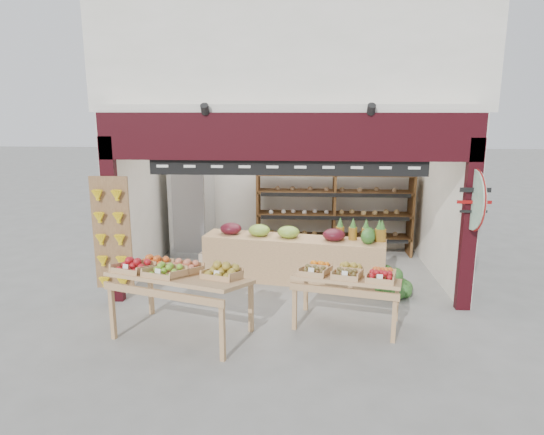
{
  "coord_description": "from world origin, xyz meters",
  "views": [
    {
      "loc": [
        0.23,
        -8.3,
        3.07
      ],
      "look_at": [
        -0.28,
        -0.2,
        1.23
      ],
      "focal_mm": 32.0,
      "sensor_mm": 36.0,
      "label": 1
    }
  ],
  "objects_px": {
    "display_table_left": "(175,273)",
    "cardboard_stack": "(224,259)",
    "watermelon_pile": "(394,285)",
    "back_shelving": "(334,199)",
    "mid_counter": "(293,257)",
    "refrigerator": "(192,207)",
    "display_table_right": "(348,276)"
  },
  "relations": [
    {
      "from": "display_table_left",
      "to": "watermelon_pile",
      "type": "relative_size",
      "value": 3.08
    },
    {
      "from": "mid_counter",
      "to": "display_table_left",
      "type": "distance_m",
      "value": 2.72
    },
    {
      "from": "cardboard_stack",
      "to": "watermelon_pile",
      "type": "relative_size",
      "value": 1.57
    },
    {
      "from": "mid_counter",
      "to": "watermelon_pile",
      "type": "height_order",
      "value": "mid_counter"
    },
    {
      "from": "cardboard_stack",
      "to": "mid_counter",
      "type": "xyz_separation_m",
      "value": [
        1.33,
        -0.52,
        0.21
      ]
    },
    {
      "from": "mid_counter",
      "to": "display_table_right",
      "type": "bearing_deg",
      "value": -65.61
    },
    {
      "from": "cardboard_stack",
      "to": "back_shelving",
      "type": "bearing_deg",
      "value": 30.34
    },
    {
      "from": "display_table_right",
      "to": "watermelon_pile",
      "type": "height_order",
      "value": "display_table_right"
    },
    {
      "from": "refrigerator",
      "to": "display_table_left",
      "type": "relative_size",
      "value": 1.01
    },
    {
      "from": "display_table_left",
      "to": "refrigerator",
      "type": "bearing_deg",
      "value": 99.15
    },
    {
      "from": "cardboard_stack",
      "to": "display_table_left",
      "type": "height_order",
      "value": "display_table_left"
    },
    {
      "from": "refrigerator",
      "to": "display_table_right",
      "type": "xyz_separation_m",
      "value": [
        2.98,
        -3.37,
        -0.26
      ]
    },
    {
      "from": "mid_counter",
      "to": "watermelon_pile",
      "type": "relative_size",
      "value": 5.12
    },
    {
      "from": "display_table_left",
      "to": "cardboard_stack",
      "type": "bearing_deg",
      "value": 85.06
    },
    {
      "from": "refrigerator",
      "to": "mid_counter",
      "type": "xyz_separation_m",
      "value": [
        2.17,
        -1.59,
        -0.56
      ]
    },
    {
      "from": "cardboard_stack",
      "to": "display_table_left",
      "type": "bearing_deg",
      "value": -94.94
    },
    {
      "from": "back_shelving",
      "to": "refrigerator",
      "type": "relative_size",
      "value": 1.63
    },
    {
      "from": "refrigerator",
      "to": "display_table_left",
      "type": "bearing_deg",
      "value": -75.83
    },
    {
      "from": "cardboard_stack",
      "to": "display_table_right",
      "type": "height_order",
      "value": "display_table_right"
    },
    {
      "from": "display_table_left",
      "to": "display_table_right",
      "type": "relative_size",
      "value": 1.22
    },
    {
      "from": "refrigerator",
      "to": "cardboard_stack",
      "type": "distance_m",
      "value": 1.57
    },
    {
      "from": "watermelon_pile",
      "to": "cardboard_stack",
      "type": "bearing_deg",
      "value": 160.44
    },
    {
      "from": "display_table_left",
      "to": "display_table_right",
      "type": "distance_m",
      "value": 2.41
    },
    {
      "from": "back_shelving",
      "to": "display_table_left",
      "type": "relative_size",
      "value": 1.65
    },
    {
      "from": "display_table_right",
      "to": "watermelon_pile",
      "type": "bearing_deg",
      "value": 53.59
    },
    {
      "from": "watermelon_pile",
      "to": "display_table_left",
      "type": "bearing_deg",
      "value": -153.72
    },
    {
      "from": "back_shelving",
      "to": "mid_counter",
      "type": "relative_size",
      "value": 0.99
    },
    {
      "from": "refrigerator",
      "to": "display_table_left",
      "type": "height_order",
      "value": "refrigerator"
    },
    {
      "from": "cardboard_stack",
      "to": "refrigerator",
      "type": "bearing_deg",
      "value": 128.04
    },
    {
      "from": "cardboard_stack",
      "to": "mid_counter",
      "type": "height_order",
      "value": "mid_counter"
    },
    {
      "from": "display_table_left",
      "to": "watermelon_pile",
      "type": "xyz_separation_m",
      "value": [
        3.27,
        1.62,
        -0.7
      ]
    },
    {
      "from": "mid_counter",
      "to": "display_table_left",
      "type": "xyz_separation_m",
      "value": [
        -1.57,
        -2.18,
        0.42
      ]
    }
  ]
}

